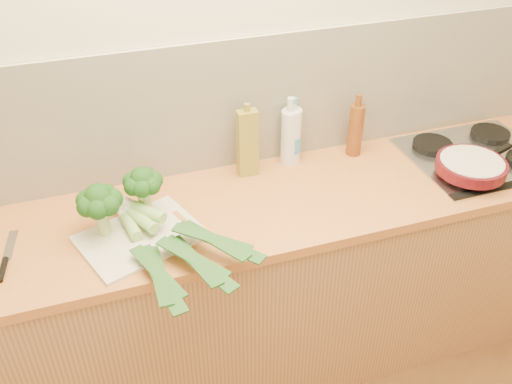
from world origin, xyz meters
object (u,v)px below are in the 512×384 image
at_px(chopping_board, 141,237).
at_px(chefs_knife, 5,263).
at_px(skillet, 472,165).
at_px(gas_hob, 479,155).

height_order(chopping_board, chefs_knife, chefs_knife).
bearing_deg(chopping_board, skillet, -21.71).
bearing_deg(chefs_knife, gas_hob, 10.29).
distance_m(gas_hob, chefs_knife, 1.90).
xyz_separation_m(chefs_knife, skillet, (1.77, -0.05, 0.06)).
relative_size(chefs_knife, skillet, 0.68).
height_order(gas_hob, chefs_knife, gas_hob).
bearing_deg(chefs_knife, chopping_board, 7.58).
relative_size(gas_hob, skillet, 1.46).
height_order(gas_hob, chopping_board, gas_hob).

